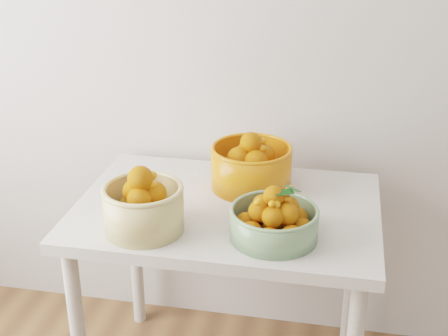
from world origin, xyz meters
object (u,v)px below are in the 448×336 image
Objects in this scene: table at (227,230)px; bowl_cream at (143,206)px; bowl_green at (274,220)px; bowl_orange at (251,166)px.

table is 3.54× the size of bowl_cream.
bowl_cream is at bearing -175.99° from bowl_green.
bowl_cream is at bearing -136.58° from table.
bowl_green is at bearing -45.37° from table.
table is 2.71× the size of bowl_orange.
table is 0.24m from bowl_orange.
bowl_cream is (-0.22, -0.21, 0.18)m from table.
bowl_green is at bearing -70.05° from bowl_orange.
table is 0.35m from bowl_cream.
bowl_green is (0.40, 0.03, -0.02)m from bowl_cream.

